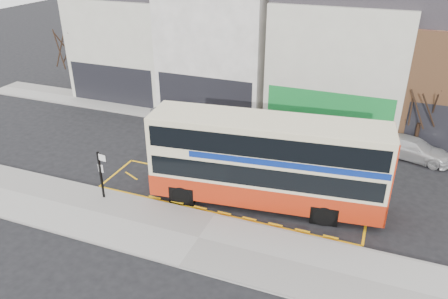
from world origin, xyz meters
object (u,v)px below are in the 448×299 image
at_px(car_silver, 173,116).
at_px(street_tree_left, 68,38).
at_px(car_white, 413,149).
at_px(street_tree_right, 425,98).
at_px(bus_stop_post, 101,170).
at_px(double_decker_bus, 267,161).
at_px(car_grey, 279,134).

bearing_deg(car_silver, street_tree_left, 90.07).
height_order(car_white, street_tree_right, street_tree_right).
bearing_deg(bus_stop_post, car_silver, 103.52).
distance_m(car_white, street_tree_left, 27.23).
distance_m(double_decker_bus, street_tree_right, 11.60).
height_order(double_decker_bus, street_tree_right, street_tree_right).
distance_m(car_grey, street_tree_right, 9.03).
bearing_deg(street_tree_left, bus_stop_post, -47.24).
distance_m(car_grey, car_white, 8.27).
relative_size(street_tree_left, street_tree_right, 1.33).
bearing_deg(street_tree_right, car_white, -96.31).
bearing_deg(bus_stop_post, street_tree_left, 139.24).
relative_size(car_silver, car_grey, 0.83).
xyz_separation_m(double_decker_bus, street_tree_right, (7.16, 9.05, 1.16)).
distance_m(double_decker_bus, street_tree_left, 22.33).
relative_size(car_silver, street_tree_right, 0.69).
bearing_deg(car_grey, car_silver, 81.32).
xyz_separation_m(car_silver, street_tree_left, (-10.63, 2.59, 4.19)).
height_order(street_tree_left, street_tree_right, street_tree_left).
bearing_deg(double_decker_bus, street_tree_left, 146.16).
bearing_deg(double_decker_bus, car_silver, 133.87).
bearing_deg(car_white, car_grey, 110.83).
bearing_deg(car_grey, street_tree_left, 75.32).
bearing_deg(double_decker_bus, car_white, 41.80).
distance_m(bus_stop_post, car_silver, 10.42).
relative_size(car_silver, street_tree_left, 0.51).
xyz_separation_m(double_decker_bus, bus_stop_post, (-7.89, -2.79, -0.67)).
height_order(bus_stop_post, car_grey, bus_stop_post).
bearing_deg(car_silver, bus_stop_post, -159.21).
height_order(car_silver, street_tree_right, street_tree_right).
relative_size(car_grey, street_tree_right, 0.83).
bearing_deg(car_white, double_decker_bus, 152.71).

